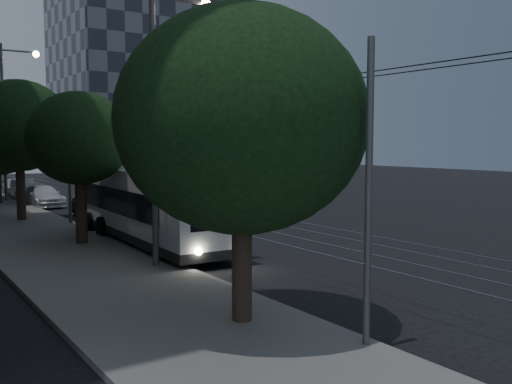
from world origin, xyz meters
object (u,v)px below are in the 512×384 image
at_px(car_white_c, 23,189).
at_px(car_white_d, 11,186).
at_px(pickup_silver, 108,204).
at_px(car_white_b, 43,196).
at_px(car_white_a, 96,201).
at_px(streetlamp_near, 165,99).
at_px(streetlamp_far, 10,108).
at_px(trolleybus, 148,205).

distance_m(car_white_c, car_white_d, 4.18).
height_order(pickup_silver, car_white_b, pickup_silver).
distance_m(car_white_a, car_white_b, 5.73).
distance_m(car_white_d, streetlamp_near, 31.10).
relative_size(pickup_silver, car_white_d, 1.38).
height_order(pickup_silver, streetlamp_far, streetlamp_far).
bearing_deg(car_white_c, car_white_d, 95.91).
bearing_deg(car_white_c, pickup_silver, -77.22).
relative_size(car_white_c, streetlamp_far, 0.40).
xyz_separation_m(trolleybus, car_white_c, (-0.20, 21.97, -0.88)).
bearing_deg(streetlamp_far, car_white_b, -74.02).
height_order(car_white_a, car_white_b, car_white_a).
distance_m(pickup_silver, streetlamp_near, 14.33).
xyz_separation_m(car_white_a, car_white_b, (-1.60, 5.50, -0.06)).
distance_m(car_white_c, streetlamp_far, 6.08).
distance_m(pickup_silver, car_white_d, 17.52).
relative_size(pickup_silver, streetlamp_near, 0.59).
xyz_separation_m(car_white_a, streetlamp_near, (-2.70, -15.22, 4.68)).
distance_m(car_white_b, car_white_d, 10.00).
relative_size(trolleybus, car_white_c, 2.74).
relative_size(car_white_b, car_white_d, 1.20).
relative_size(pickup_silver, car_white_a, 1.23).
xyz_separation_m(trolleybus, car_white_b, (-0.20, 16.15, -0.92)).
bearing_deg(car_white_d, car_white_b, -89.31).
bearing_deg(car_white_d, streetlamp_near, -91.36).
height_order(trolleybus, pickup_silver, trolleybus).
xyz_separation_m(car_white_a, streetlamp_far, (-2.68, 9.27, 5.60)).
distance_m(car_white_c, streetlamp_near, 26.97).
height_order(trolleybus, car_white_c, trolleybus).
relative_size(car_white_a, streetlamp_far, 0.40).
height_order(pickup_silver, car_white_d, pickup_silver).
height_order(pickup_silver, car_white_a, pickup_silver).
bearing_deg(streetlamp_far, car_white_c, 62.24).
bearing_deg(streetlamp_far, trolleybus, -86.32).
relative_size(car_white_d, streetlamp_near, 0.43).
bearing_deg(car_white_b, trolleybus, -91.63).
distance_m(car_white_d, streetlamp_far, 8.50).
bearing_deg(pickup_silver, car_white_c, 91.74).
xyz_separation_m(car_white_c, streetlamp_far, (-1.08, -2.05, 5.63)).
bearing_deg(trolleybus, pickup_silver, 83.00).
bearing_deg(pickup_silver, streetlamp_far, 98.31).
bearing_deg(trolleybus, car_white_c, 92.66).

